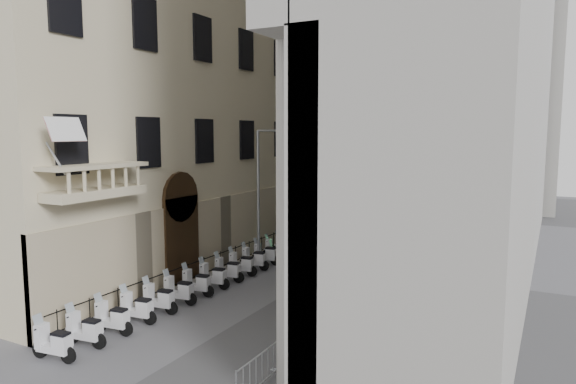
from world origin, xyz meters
The scene contains 35 objects.
far_building centered at (0.00, 48.00, 15.00)m, with size 22.00×10.00×30.00m, color #A6A49D.
iron_fence centered at (-4.30, 18.00, 0.00)m, with size 0.30×28.00×1.40m, color black, non-canonical shape.
blue_awning centered at (4.15, 26.00, 0.00)m, with size 1.60×3.00×3.00m, color navy, non-canonical shape.
flag centered at (-4.00, 5.00, 0.00)m, with size 1.00×1.40×8.20m, color #9E0C11, non-canonical shape.
scooter_0 centered at (-3.47, 3.70, 0.00)m, with size 0.56×1.40×1.50m, color silver, non-canonical shape.
scooter_1 centered at (-3.47, 4.95, 0.00)m, with size 0.56×1.40×1.50m, color silver, non-canonical shape.
scooter_2 centered at (-3.47, 6.21, 0.00)m, with size 0.56×1.40×1.50m, color silver, non-canonical shape.
scooter_3 centered at (-3.47, 7.47, 0.00)m, with size 0.56×1.40×1.50m, color silver, non-canonical shape.
scooter_4 centered at (-3.47, 8.73, 0.00)m, with size 0.56×1.40×1.50m, color silver, non-canonical shape.
scooter_5 centered at (-3.47, 9.99, 0.00)m, with size 0.56×1.40×1.50m, color silver, non-canonical shape.
scooter_6 centered at (-3.47, 11.24, 0.00)m, with size 0.56×1.40×1.50m, color silver, non-canonical shape.
scooter_7 centered at (-3.47, 12.50, 0.00)m, with size 0.56×1.40×1.50m, color silver, non-canonical shape.
scooter_8 centered at (-3.47, 13.76, 0.00)m, with size 0.56×1.40×1.50m, color silver, non-canonical shape.
scooter_9 centered at (-3.47, 15.02, 0.00)m, with size 0.56×1.40×1.50m, color silver, non-canonical shape.
scooter_10 centered at (-3.47, 16.28, 0.00)m, with size 0.56×1.40×1.50m, color silver, non-canonical shape.
scooter_11 centered at (-3.47, 17.53, 0.00)m, with size 0.56×1.40×1.50m, color silver, non-canonical shape.
scooter_12 centered at (-3.47, 18.79, 0.00)m, with size 0.56×1.40×1.50m, color silver, non-canonical shape.
scooter_13 centered at (-3.47, 20.05, 0.00)m, with size 0.56×1.40×1.50m, color silver, non-canonical shape.
scooter_14 centered at (-3.47, 21.31, 0.00)m, with size 0.56×1.40×1.50m, color silver, non-canonical shape.
scooter_15 centered at (-3.47, 22.57, 0.00)m, with size 0.56×1.40×1.50m, color silver, non-canonical shape.
barrier_1 centered at (3.45, 7.67, 0.00)m, with size 0.60×2.40×1.10m, color #A6A9AE, non-canonical shape.
barrier_2 centered at (3.45, 10.17, 0.00)m, with size 0.60×2.40×1.10m, color #A6A9AE, non-canonical shape.
barrier_3 centered at (3.45, 12.67, 0.00)m, with size 0.60×2.40×1.10m, color #A6A9AE, non-canonical shape.
barrier_4 centered at (3.45, 15.17, 0.00)m, with size 0.60×2.40×1.10m, color #A6A9AE, non-canonical shape.
barrier_5 centered at (3.45, 17.67, 0.00)m, with size 0.60×2.40×1.10m, color #A6A9AE, non-canonical shape.
barrier_6 centered at (3.45, 20.17, 0.00)m, with size 0.60×2.40×1.10m, color #A6A9AE, non-canonical shape.
barrier_7 centered at (3.45, 22.67, 0.00)m, with size 0.60×2.40×1.10m, color #A6A9AE, non-canonical shape.
barrier_8 centered at (3.45, 25.17, 0.00)m, with size 0.60×2.40×1.10m, color #A6A9AE, non-canonical shape.
barrier_9 centered at (3.45, 27.67, 0.00)m, with size 0.60×2.40×1.10m, color #A6A9AE, non-canonical shape.
security_tent centered at (-1.59, 28.22, 2.86)m, with size 4.22×4.22×3.42m.
street_lamp centered at (-3.29, 16.92, 4.49)m, with size 2.48×0.31×7.58m.
info_kiosk centered at (-3.76, 20.20, 1.04)m, with size 0.48×1.01×2.05m.
pedestrian_a centered at (1.86, 22.35, 0.88)m, with size 0.64×0.42×1.76m, color black.
pedestrian_b centered at (1.29, 28.45, 0.82)m, with size 0.79×0.62×1.63m, color black.
pedestrian_c centered at (-0.74, 26.43, 0.79)m, with size 0.77×0.50×1.59m, color black.
Camera 1 is at (10.75, -6.99, 7.46)m, focal length 32.00 mm.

